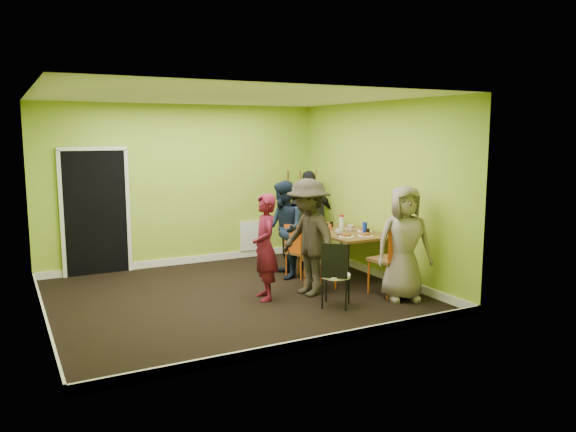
% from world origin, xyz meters
% --- Properties ---
extents(ground, '(5.00, 5.00, 0.00)m').
position_xyz_m(ground, '(0.00, 0.00, 0.00)').
color(ground, black).
rests_on(ground, ground).
extents(room_walls, '(5.04, 4.54, 2.82)m').
position_xyz_m(room_walls, '(-0.02, 0.04, 0.99)').
color(room_walls, '#9CC131').
rests_on(room_walls, ground).
extents(dining_table, '(0.90, 1.50, 0.75)m').
position_xyz_m(dining_table, '(1.99, 0.15, 0.70)').
color(dining_table, black).
rests_on(dining_table, ground).
extents(chair_left_far, '(0.47, 0.47, 0.88)m').
position_xyz_m(chair_left_far, '(1.29, 0.46, 0.49)').
color(chair_left_far, '#EC5B16').
rests_on(chair_left_far, ground).
extents(chair_left_near, '(0.44, 0.44, 0.93)m').
position_xyz_m(chair_left_near, '(1.22, -0.27, 0.52)').
color(chair_left_near, '#EC5B16').
rests_on(chair_left_near, ground).
extents(chair_back_end, '(0.51, 0.58, 1.05)m').
position_xyz_m(chair_back_end, '(2.07, 1.30, 0.74)').
color(chair_back_end, '#EC5B16').
rests_on(chair_back_end, ground).
extents(chair_front_end, '(0.51, 0.52, 1.09)m').
position_xyz_m(chair_front_end, '(2.03, -1.04, 0.61)').
color(chair_front_end, '#EC5B16').
rests_on(chair_front_end, ground).
extents(chair_bentwood, '(0.49, 0.49, 0.89)m').
position_xyz_m(chair_bentwood, '(1.00, -1.14, 0.49)').
color(chair_bentwood, black).
rests_on(chair_bentwood, ground).
extents(easel, '(0.65, 0.61, 1.63)m').
position_xyz_m(easel, '(2.20, 2.02, 0.80)').
color(easel, brown).
rests_on(easel, ground).
extents(plate_near_left, '(0.25, 0.25, 0.01)m').
position_xyz_m(plate_near_left, '(1.68, 0.61, 0.76)').
color(plate_near_left, white).
rests_on(plate_near_left, dining_table).
extents(plate_near_right, '(0.23, 0.23, 0.01)m').
position_xyz_m(plate_near_right, '(1.74, -0.28, 0.76)').
color(plate_near_right, white).
rests_on(plate_near_right, dining_table).
extents(plate_far_back, '(0.23, 0.23, 0.01)m').
position_xyz_m(plate_far_back, '(2.03, 0.77, 0.76)').
color(plate_far_back, white).
rests_on(plate_far_back, dining_table).
extents(plate_far_front, '(0.23, 0.23, 0.01)m').
position_xyz_m(plate_far_front, '(2.04, -0.36, 0.76)').
color(plate_far_front, white).
rests_on(plate_far_front, dining_table).
extents(plate_wall_back, '(0.21, 0.21, 0.01)m').
position_xyz_m(plate_wall_back, '(2.20, 0.28, 0.76)').
color(plate_wall_back, white).
rests_on(plate_wall_back, dining_table).
extents(plate_wall_front, '(0.24, 0.24, 0.01)m').
position_xyz_m(plate_wall_front, '(2.26, -0.01, 0.76)').
color(plate_wall_front, white).
rests_on(plate_wall_front, dining_table).
extents(thermos, '(0.08, 0.08, 0.23)m').
position_xyz_m(thermos, '(1.97, 0.22, 0.86)').
color(thermos, white).
rests_on(thermos, dining_table).
extents(blue_bottle, '(0.07, 0.07, 0.18)m').
position_xyz_m(blue_bottle, '(2.15, -0.18, 0.84)').
color(blue_bottle, '#162FA9').
rests_on(blue_bottle, dining_table).
extents(orange_bottle, '(0.04, 0.04, 0.09)m').
position_xyz_m(orange_bottle, '(1.87, 0.38, 0.79)').
color(orange_bottle, '#EC5B16').
rests_on(orange_bottle, dining_table).
extents(glass_mid, '(0.06, 0.06, 0.11)m').
position_xyz_m(glass_mid, '(1.81, 0.41, 0.80)').
color(glass_mid, black).
rests_on(glass_mid, dining_table).
extents(glass_back, '(0.06, 0.06, 0.09)m').
position_xyz_m(glass_back, '(2.05, 0.63, 0.79)').
color(glass_back, black).
rests_on(glass_back, dining_table).
extents(glass_front, '(0.06, 0.06, 0.10)m').
position_xyz_m(glass_front, '(2.14, -0.28, 0.80)').
color(glass_front, black).
rests_on(glass_front, dining_table).
extents(cup_a, '(0.12, 0.12, 0.09)m').
position_xyz_m(cup_a, '(1.75, -0.06, 0.80)').
color(cup_a, white).
rests_on(cup_a, dining_table).
extents(cup_b, '(0.10, 0.10, 0.10)m').
position_xyz_m(cup_b, '(2.10, 0.15, 0.80)').
color(cup_b, white).
rests_on(cup_b, dining_table).
extents(person_standing, '(0.46, 0.60, 1.48)m').
position_xyz_m(person_standing, '(0.35, -0.36, 0.74)').
color(person_standing, '#5C0F24').
rests_on(person_standing, ground).
extents(person_left_far, '(0.73, 0.86, 1.56)m').
position_xyz_m(person_left_far, '(1.12, 0.60, 0.78)').
color(person_left_far, black).
rests_on(person_left_far, ground).
extents(person_left_near, '(0.75, 1.15, 1.67)m').
position_xyz_m(person_left_near, '(0.99, -0.43, 0.84)').
color(person_left_near, black).
rests_on(person_left_near, ground).
extents(person_back_end, '(1.00, 0.49, 1.64)m').
position_xyz_m(person_back_end, '(2.10, 1.47, 0.82)').
color(person_back_end, black).
rests_on(person_back_end, ground).
extents(person_front_end, '(0.91, 0.74, 1.60)m').
position_xyz_m(person_front_end, '(2.04, -1.26, 0.80)').
color(person_front_end, gray).
rests_on(person_front_end, ground).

